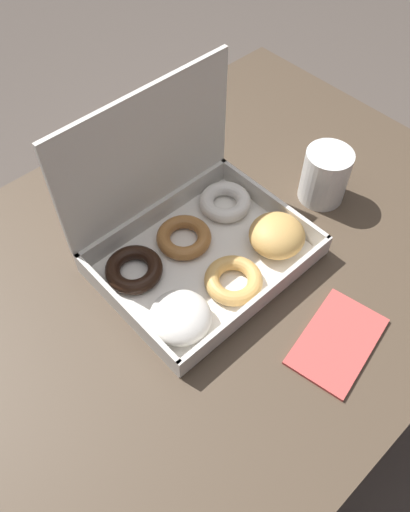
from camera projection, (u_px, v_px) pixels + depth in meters
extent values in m
plane|color=#564C44|center=(207.00, 411.00, 1.46)|extent=(8.00, 8.00, 0.00)
cube|color=#4C3D2D|center=(209.00, 263.00, 0.87)|extent=(1.11, 0.79, 0.03)
cylinder|color=#4C3D2D|center=(251.00, 178.00, 1.53)|extent=(0.06, 0.06, 0.72)
cube|color=silver|center=(205.00, 262.00, 0.85)|extent=(0.34, 0.26, 0.01)
cube|color=beige|center=(260.00, 301.00, 0.78)|extent=(0.34, 0.01, 0.04)
cube|color=beige|center=(157.00, 212.00, 0.89)|extent=(0.34, 0.01, 0.04)
cube|color=beige|center=(126.00, 312.00, 0.77)|extent=(0.01, 0.26, 0.04)
cube|color=beige|center=(272.00, 204.00, 0.90)|extent=(0.01, 0.26, 0.04)
cube|color=beige|center=(147.00, 152.00, 0.78)|extent=(0.34, 0.01, 0.23)
ellipsoid|color=white|center=(180.00, 317.00, 0.76)|extent=(0.10, 0.10, 0.05)
torus|color=tan|center=(233.00, 280.00, 0.81)|extent=(0.10, 0.10, 0.03)
ellipsoid|color=tan|center=(277.00, 235.00, 0.85)|extent=(0.10, 0.10, 0.06)
torus|color=black|center=(134.00, 269.00, 0.82)|extent=(0.10, 0.10, 0.03)
torus|color=#9E6633|center=(184.00, 237.00, 0.86)|extent=(0.10, 0.10, 0.02)
torus|color=white|center=(225.00, 202.00, 0.91)|extent=(0.10, 0.10, 0.03)
cylinder|color=white|center=(325.00, 176.00, 0.91)|extent=(0.09, 0.09, 0.10)
cylinder|color=black|center=(330.00, 156.00, 0.87)|extent=(0.07, 0.07, 0.01)
cube|color=#CC4C47|center=(337.00, 341.00, 0.76)|extent=(0.18, 0.13, 0.01)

